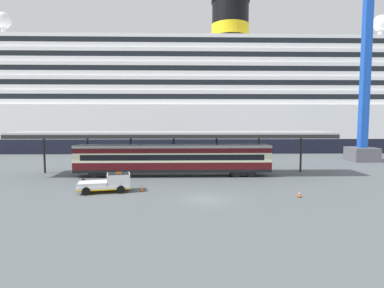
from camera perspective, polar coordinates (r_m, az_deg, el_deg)
name	(u,v)px	position (r m, az deg, el deg)	size (l,w,h in m)	color
ground_plane	(205,199)	(29.61, 2.40, -10.05)	(400.00, 400.00, 0.00)	#586063
cruise_ship	(195,101)	(77.35, 0.53, 7.87)	(162.02, 22.19, 35.93)	black
platform_canopy	(173,134)	(41.06, -3.46, 1.83)	(41.61, 5.29, 5.78)	#B2B2B2
train_carriage	(173,158)	(40.90, -3.46, -2.65)	(25.22, 2.81, 4.11)	black
service_truck	(109,182)	(33.39, -14.83, -6.77)	(5.51, 3.06, 2.02)	white
traffic_cone_near	(300,194)	(31.97, 19.00, -8.54)	(0.36, 0.36, 0.72)	black
traffic_cone_mid	(142,188)	(32.89, -9.10, -7.92)	(0.36, 0.36, 0.78)	black
dockside_crane	(370,60)	(63.97, 29.62, 13.08)	(15.12, 4.40, 55.88)	#595960
quay_bollard	(83,182)	(36.63, -19.19, -6.61)	(0.48, 0.48, 0.96)	black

